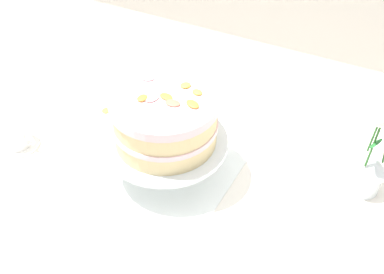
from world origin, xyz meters
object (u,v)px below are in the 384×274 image
(dining_table, at_px, (203,209))
(cake_stand, at_px, (166,145))
(layer_cake, at_px, (165,119))
(flower_vase, at_px, (372,157))
(teacup, at_px, (16,137))

(dining_table, relative_size, cake_stand, 4.83)
(layer_cake, bearing_deg, flower_vase, 19.66)
(layer_cake, relative_size, teacup, 2.04)
(cake_stand, relative_size, teacup, 2.42)
(cake_stand, height_order, flower_vase, flower_vase)
(flower_vase, height_order, teacup, flower_vase)
(dining_table, relative_size, layer_cake, 5.73)
(cake_stand, distance_m, flower_vase, 0.47)
(dining_table, bearing_deg, flower_vase, 25.21)
(layer_cake, distance_m, flower_vase, 0.47)
(dining_table, xyz_separation_m, cake_stand, (-0.10, 0.00, 0.17))
(cake_stand, xyz_separation_m, flower_vase, (0.44, 0.16, 0.02))
(layer_cake, bearing_deg, cake_stand, -126.15)
(cake_stand, bearing_deg, teacup, -166.09)
(cake_stand, height_order, teacup, cake_stand)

